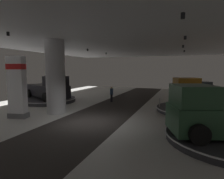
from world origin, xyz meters
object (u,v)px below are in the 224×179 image
Objects in this scene: brand_sign_pylon at (17,86)px; display_platform_mid_left at (48,100)px; pickup_truck_near_right at (223,115)px; display_car_far_right at (202,90)px; display_platform_mid_right at (193,109)px; pickup_truck_mid_left at (49,89)px; pickup_truck_mid_right at (192,96)px; visitor_walking_near at (112,93)px; column_left at (56,77)px; display_platform_far_right at (202,97)px.

display_platform_mid_left is at bearing 112.57° from brand_sign_pylon.
pickup_truck_near_right is at bearing -21.46° from display_platform_mid_left.
display_platform_mid_right is (-1.24, -7.31, -0.86)m from display_car_far_right.
brand_sign_pylon is at bearing -69.54° from pickup_truck_mid_left.
visitor_walking_near is at bearing 169.29° from pickup_truck_mid_right.
column_left reaches higher than pickup_truck_near_right.
display_car_far_right is 0.78× the size of display_platform_mid_right.
display_car_far_right reaches higher than display_platform_mid_left.
display_car_far_right is (11.06, 11.55, -1.73)m from column_left.
pickup_truck_mid_left is at bearing -158.49° from visitor_walking_near.
pickup_truck_mid_right is 1.00× the size of pickup_truck_mid_left.
brand_sign_pylon is 0.83× the size of display_platform_far_right.
pickup_truck_near_right is (-0.31, -13.58, 0.25)m from display_car_far_right.
pickup_truck_mid_right is (-1.04, 6.58, -0.05)m from pickup_truck_near_right.
pickup_truck_near_right reaches higher than display_car_far_right.
pickup_truck_mid_left is (-14.75, -7.89, 1.16)m from display_platform_far_right.
display_platform_far_right is (12.59, 13.66, -2.02)m from brand_sign_pylon.
visitor_walking_near is (6.20, 2.20, 0.70)m from display_platform_mid_left.
display_platform_mid_right reaches higher than display_platform_far_right.
pickup_truck_near_right reaches higher than display_platform_mid_left.
brand_sign_pylon is 0.74× the size of pickup_truck_mid_left.
brand_sign_pylon is at bearing -114.85° from visitor_walking_near.
pickup_truck_mid_left is (-13.50, -0.61, 1.14)m from display_platform_mid_right.
brand_sign_pylon is 13.11m from pickup_truck_mid_right.
visitor_walking_near is (-8.83, -5.59, -0.12)m from display_car_far_right.
brand_sign_pylon is (-1.53, -2.14, -0.58)m from column_left.
display_car_far_right is at bearing 28.24° from pickup_truck_mid_left.
pickup_truck_mid_right is (11.24, 6.68, -0.95)m from brand_sign_pylon.
display_platform_mid_left is at bearing 158.54° from pickup_truck_near_right.
display_platform_mid_right is at bearing 2.58° from pickup_truck_mid_left.
visitor_walking_near is at bearing 136.85° from pickup_truck_near_right.
display_car_far_right is at bearing 32.32° from visitor_walking_near.
pickup_truck_mid_right is (9.71, 4.54, -1.53)m from column_left.
pickup_truck_mid_left is 3.59× the size of visitor_walking_near.
display_platform_mid_left is (-3.98, 3.76, -2.55)m from column_left.
display_platform_mid_right is 1.11m from pickup_truck_mid_right.
pickup_truck_near_right is (-0.31, -13.55, 1.12)m from display_platform_far_right.
visitor_walking_near is (-8.84, -5.56, 0.76)m from display_platform_far_right.
brand_sign_pylon is 9.02m from visitor_walking_near.
display_platform_far_right is at bearing 80.26° from display_platform_mid_right.
brand_sign_pylon is at bearing -132.60° from display_car_far_right.
column_left is 10.83m from pickup_truck_mid_right.
display_car_far_right is 0.79× the size of display_platform_mid_left.
display_platform_far_right is at bearing 27.30° from display_platform_mid_left.
display_platform_mid_left is (-13.69, -0.79, -1.02)m from pickup_truck_mid_right.
display_platform_far_right is at bearing 79.02° from pickup_truck_mid_right.
column_left is at bearing -43.35° from display_platform_mid_left.
pickup_truck_mid_right is at bearing 3.89° from pickup_truck_mid_left.
column_left is 0.97× the size of pickup_truck_mid_right.
pickup_truck_near_right is 1.00× the size of pickup_truck_mid_left.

